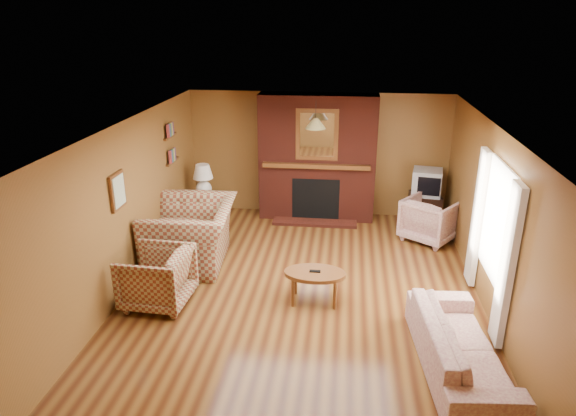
# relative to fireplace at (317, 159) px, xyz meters

# --- Properties ---
(floor) EXTENTS (6.50, 6.50, 0.00)m
(floor) POSITION_rel_fireplace_xyz_m (0.00, -2.98, -1.18)
(floor) COLOR #48220F
(floor) RESTS_ON ground
(ceiling) EXTENTS (6.50, 6.50, 0.00)m
(ceiling) POSITION_rel_fireplace_xyz_m (0.00, -2.98, 1.22)
(ceiling) COLOR white
(ceiling) RESTS_ON wall_back
(wall_back) EXTENTS (6.50, 0.00, 6.50)m
(wall_back) POSITION_rel_fireplace_xyz_m (0.00, 0.27, 0.02)
(wall_back) COLOR brown
(wall_back) RESTS_ON floor
(wall_front) EXTENTS (6.50, 0.00, 6.50)m
(wall_front) POSITION_rel_fireplace_xyz_m (0.00, -6.23, 0.02)
(wall_front) COLOR brown
(wall_front) RESTS_ON floor
(wall_left) EXTENTS (0.00, 6.50, 6.50)m
(wall_left) POSITION_rel_fireplace_xyz_m (-2.50, -2.98, 0.02)
(wall_left) COLOR brown
(wall_left) RESTS_ON floor
(wall_right) EXTENTS (0.00, 6.50, 6.50)m
(wall_right) POSITION_rel_fireplace_xyz_m (2.50, -2.98, 0.02)
(wall_right) COLOR brown
(wall_right) RESTS_ON floor
(fireplace) EXTENTS (2.20, 0.82, 2.40)m
(fireplace) POSITION_rel_fireplace_xyz_m (0.00, 0.00, 0.00)
(fireplace) COLOR #511A11
(fireplace) RESTS_ON floor
(window_right) EXTENTS (0.10, 1.85, 2.00)m
(window_right) POSITION_rel_fireplace_xyz_m (2.45, -3.18, -0.06)
(window_right) COLOR beige
(window_right) RESTS_ON wall_right
(bookshelf) EXTENTS (0.09, 0.55, 0.71)m
(bookshelf) POSITION_rel_fireplace_xyz_m (-2.44, -1.08, 0.48)
(bookshelf) COLOR brown
(bookshelf) RESTS_ON wall_left
(botanical_print) EXTENTS (0.05, 0.40, 0.50)m
(botanical_print) POSITION_rel_fireplace_xyz_m (-2.47, -3.28, 0.37)
(botanical_print) COLOR brown
(botanical_print) RESTS_ON wall_left
(pendant_light) EXTENTS (0.36, 0.36, 0.48)m
(pendant_light) POSITION_rel_fireplace_xyz_m (0.00, -0.68, 0.82)
(pendant_light) COLOR black
(pendant_light) RESTS_ON ceiling
(plaid_loveseat) EXTENTS (1.44, 1.61, 0.98)m
(plaid_loveseat) POSITION_rel_fireplace_xyz_m (-1.85, -2.22, -0.69)
(plaid_loveseat) COLOR maroon
(plaid_loveseat) RESTS_ON floor
(plaid_armchair) EXTENTS (0.93, 0.90, 0.80)m
(plaid_armchair) POSITION_rel_fireplace_xyz_m (-1.95, -3.51, -0.78)
(plaid_armchair) COLOR maroon
(plaid_armchair) RESTS_ON floor
(floral_sofa) EXTENTS (0.99, 2.12, 0.60)m
(floral_sofa) POSITION_rel_fireplace_xyz_m (1.90, -4.48, -0.88)
(floral_sofa) COLOR beige
(floral_sofa) RESTS_ON floor
(floral_armchair) EXTENTS (1.17, 1.18, 0.78)m
(floral_armchair) POSITION_rel_fireplace_xyz_m (2.06, -0.87, -0.79)
(floral_armchair) COLOR beige
(floral_armchair) RESTS_ON floor
(coffee_table) EXTENTS (0.85, 0.53, 0.48)m
(coffee_table) POSITION_rel_fireplace_xyz_m (0.19, -3.20, -0.78)
(coffee_table) COLOR brown
(coffee_table) RESTS_ON floor
(side_table) EXTENTS (0.42, 0.42, 0.53)m
(side_table) POSITION_rel_fireplace_xyz_m (-2.10, -0.53, -0.92)
(side_table) COLOR brown
(side_table) RESTS_ON floor
(table_lamp) EXTENTS (0.38, 0.38, 0.62)m
(table_lamp) POSITION_rel_fireplace_xyz_m (-2.10, -0.53, -0.31)
(table_lamp) COLOR white
(table_lamp) RESTS_ON side_table
(tv_stand) EXTENTS (0.57, 0.52, 0.61)m
(tv_stand) POSITION_rel_fireplace_xyz_m (2.05, -0.18, -0.88)
(tv_stand) COLOR black
(tv_stand) RESTS_ON floor
(crt_tv) EXTENTS (0.59, 0.59, 0.48)m
(crt_tv) POSITION_rel_fireplace_xyz_m (2.05, -0.19, -0.33)
(crt_tv) COLOR #AAACB2
(crt_tv) RESTS_ON tv_stand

